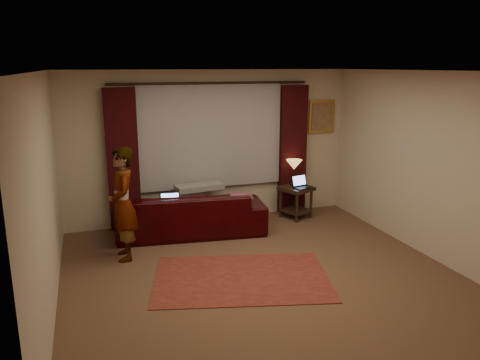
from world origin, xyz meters
name	(u,v)px	position (x,y,z in m)	size (l,w,h in m)	color
floor	(262,276)	(0.00, 0.00, -0.01)	(5.00, 5.00, 0.01)	brown
ceiling	(264,71)	(0.00, 0.00, 2.60)	(5.00, 5.00, 0.02)	silver
wall_back	(211,147)	(0.00, 2.50, 1.30)	(5.00, 0.02, 2.60)	beige
wall_front	(385,255)	(0.00, -2.50, 1.30)	(5.00, 0.02, 2.60)	beige
wall_left	(45,196)	(-2.50, 0.00, 1.30)	(0.02, 5.00, 2.60)	beige
wall_right	(430,166)	(2.50, 0.00, 1.30)	(0.02, 5.00, 2.60)	beige
sheer_curtain	(211,136)	(0.00, 2.44, 1.50)	(2.50, 0.05, 1.80)	#A09FA7
drape_left	(123,160)	(-1.50, 2.39, 1.18)	(0.50, 0.14, 2.30)	black
drape_right	(293,150)	(1.50, 2.39, 1.18)	(0.50, 0.14, 2.30)	black
curtain_rod	(211,83)	(0.00, 2.39, 2.38)	(0.04, 0.04, 3.40)	black
picture_frame	(321,117)	(2.10, 2.47, 1.75)	(0.50, 0.04, 0.60)	#BC893E
sofa	(191,205)	(-0.52, 1.87, 0.48)	(2.36, 1.02, 0.95)	black
throw_blanket	(199,172)	(-0.31, 2.12, 0.95)	(0.79, 0.32, 0.09)	gray
clothing_pile	(239,199)	(0.21, 1.60, 0.58)	(0.49, 0.38, 0.21)	brown
laptop_sofa	(170,202)	(-0.86, 1.79, 0.59)	(0.31, 0.34, 0.23)	black
area_rug	(242,278)	(-0.27, 0.02, 0.01)	(2.22, 1.48, 0.01)	maroon
end_table	(296,202)	(1.44, 2.06, 0.29)	(0.50, 0.50, 0.57)	black
tiffany_lamp	(294,172)	(1.44, 2.19, 0.80)	(0.29, 0.29, 0.46)	#9A8448
laptop_table	(303,182)	(1.50, 1.93, 0.68)	(0.30, 0.33, 0.22)	black
person	(123,204)	(-1.62, 1.17, 0.80)	(0.47, 0.47, 1.60)	gray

